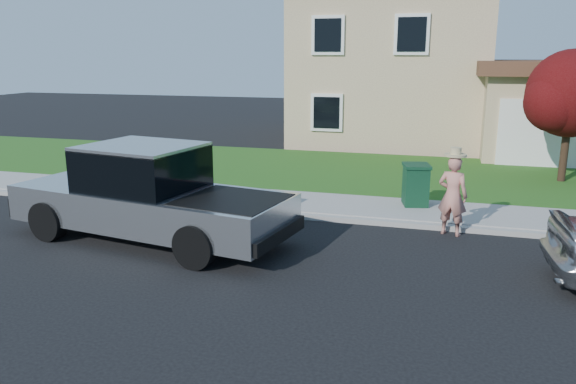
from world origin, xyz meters
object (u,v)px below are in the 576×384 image
Objects in this scene: woman at (453,194)px; ornamental_tree at (572,98)px; pickup_truck at (149,196)px; trash_bin at (416,184)px.

ornamental_tree reaches higher than woman.
pickup_truck is 12.66m from ornamental_tree.
ornamental_tree is at bearing -101.47° from woman.
pickup_truck reaches higher than trash_bin.
ornamental_tree is 6.31m from trash_bin.
trash_bin is (5.31, 3.90, -0.27)m from pickup_truck.
pickup_truck is 1.64× the size of ornamental_tree.
woman reaches higher than trash_bin.
trash_bin is (-0.88, 1.80, -0.24)m from woman.
pickup_truck is 3.34× the size of woman.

